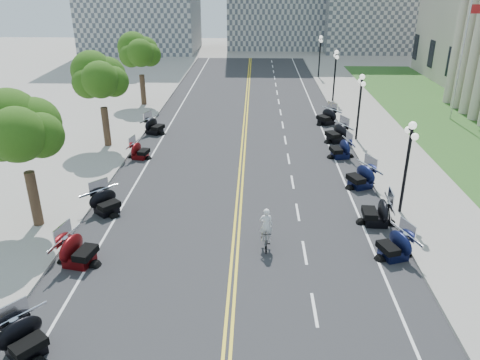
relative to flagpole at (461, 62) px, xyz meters
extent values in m
plane|color=gray|center=(-18.00, -22.00, -5.00)|extent=(160.00, 160.00, 0.00)
cube|color=#333335|center=(-18.00, -12.00, -5.00)|extent=(16.00, 90.00, 0.01)
cube|color=yellow|center=(-18.12, -12.00, -4.99)|extent=(0.12, 90.00, 0.00)
cube|color=yellow|center=(-17.88, -12.00, -4.99)|extent=(0.12, 90.00, 0.00)
cube|color=white|center=(-11.60, -12.00, -4.99)|extent=(0.12, 90.00, 0.00)
cube|color=white|center=(-24.40, -12.00, -4.99)|extent=(0.12, 90.00, 0.00)
cube|color=white|center=(-14.80, -26.00, -4.99)|extent=(0.12, 2.00, 0.00)
cube|color=white|center=(-14.80, -22.00, -4.99)|extent=(0.12, 2.00, 0.00)
cube|color=white|center=(-14.80, -18.00, -4.99)|extent=(0.12, 2.00, 0.00)
cube|color=white|center=(-14.80, -14.00, -4.99)|extent=(0.12, 2.00, 0.00)
cube|color=white|center=(-14.80, -10.00, -4.99)|extent=(0.12, 2.00, 0.00)
cube|color=white|center=(-14.80, -6.00, -4.99)|extent=(0.12, 2.00, 0.00)
cube|color=white|center=(-14.80, -2.00, -4.99)|extent=(0.12, 2.00, 0.00)
cube|color=white|center=(-14.80, 2.00, -4.99)|extent=(0.12, 2.00, 0.00)
cube|color=white|center=(-14.80, 6.00, -4.99)|extent=(0.12, 2.00, 0.00)
cube|color=white|center=(-14.80, 10.00, -4.99)|extent=(0.12, 2.00, 0.00)
cube|color=white|center=(-14.80, 14.00, -4.99)|extent=(0.12, 2.00, 0.00)
cube|color=white|center=(-14.80, 18.00, -4.99)|extent=(0.12, 2.00, 0.00)
cube|color=white|center=(-14.80, 22.00, -4.99)|extent=(0.12, 2.00, 0.00)
cube|color=white|center=(-14.80, 26.00, -4.99)|extent=(0.12, 2.00, 0.00)
cube|color=white|center=(-14.80, 30.00, -4.99)|extent=(0.12, 2.00, 0.00)
cube|color=#9E9991|center=(-7.50, -12.00, -4.92)|extent=(5.00, 90.00, 0.15)
cube|color=#9E9991|center=(-28.50, -12.00, -4.92)|extent=(5.00, 90.00, 0.15)
cube|color=#356023|center=(-0.50, -4.00, -4.95)|extent=(9.00, 60.00, 0.10)
imported|color=#A51414|center=(-16.59, -21.60, -4.51)|extent=(0.48, 1.63, 0.98)
imported|color=white|center=(-16.59, -21.60, -3.18)|extent=(0.61, 0.40, 1.68)
camera|label=1|loc=(-17.16, -40.38, 6.66)|focal=35.00mm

